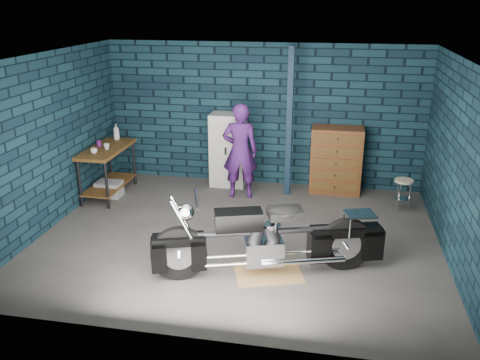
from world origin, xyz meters
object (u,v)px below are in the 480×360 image
object	(u,v)px
person	(240,151)
storage_bin	(109,189)
shop_stool	(402,195)
workbench	(108,171)
locker	(228,150)
motorcycle	(269,234)
tool_chest	(336,160)

from	to	relation	value
person	storage_bin	xyz separation A→B (m)	(-2.37, -0.44, -0.73)
shop_stool	workbench	bearing A→B (deg)	-177.40
person	storage_bin	size ratio (longest dim) A/B	3.85
locker	shop_stool	xyz separation A→B (m)	(3.19, -0.70, -0.42)
motorcycle	locker	xyz separation A→B (m)	(-1.23, 3.21, 0.13)
person	locker	size ratio (longest dim) A/B	1.23
person	tool_chest	xyz separation A→B (m)	(1.70, 0.57, -0.25)
motorcycle	storage_bin	world-z (taller)	motorcycle
locker	workbench	bearing A→B (deg)	-155.48
workbench	motorcycle	distance (m)	3.99
locker	tool_chest	bearing A→B (deg)	0.00
person	storage_bin	distance (m)	2.52
tool_chest	locker	bearing A→B (deg)	180.00
workbench	locker	world-z (taller)	locker
shop_stool	person	bearing A→B (deg)	177.36
workbench	tool_chest	distance (m)	4.20
person	shop_stool	world-z (taller)	person
workbench	shop_stool	bearing A→B (deg)	2.60
locker	shop_stool	bearing A→B (deg)	-12.34
workbench	locker	size ratio (longest dim) A/B	0.99
locker	tool_chest	world-z (taller)	locker
motorcycle	storage_bin	size ratio (longest dim) A/B	5.77
person	locker	bearing A→B (deg)	-66.71
tool_chest	person	bearing A→B (deg)	-161.60
workbench	storage_bin	size ratio (longest dim) A/B	3.10
locker	shop_stool	distance (m)	3.29
workbench	motorcycle	xyz separation A→B (m)	(3.28, -2.28, 0.12)
locker	shop_stool	world-z (taller)	locker
person	locker	distance (m)	0.68
motorcycle	tool_chest	bearing A→B (deg)	58.06
storage_bin	motorcycle	bearing A→B (deg)	-34.08
motorcycle	person	bearing A→B (deg)	90.88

